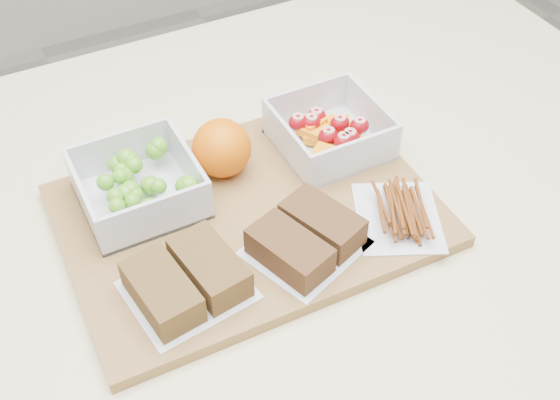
# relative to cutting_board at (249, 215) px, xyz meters

# --- Properties ---
(cutting_board) EXTENTS (0.42, 0.31, 0.02)m
(cutting_board) POSITION_rel_cutting_board_xyz_m (0.00, 0.00, 0.00)
(cutting_board) COLOR olive
(cutting_board) RESTS_ON counter
(grape_container) EXTENTS (0.13, 0.13, 0.06)m
(grape_container) POSITION_rel_cutting_board_xyz_m (-0.10, 0.07, 0.03)
(grape_container) COLOR silver
(grape_container) RESTS_ON cutting_board
(fruit_container) EXTENTS (0.13, 0.13, 0.05)m
(fruit_container) POSITION_rel_cutting_board_xyz_m (0.14, 0.06, 0.03)
(fruit_container) COLOR silver
(fruit_container) RESTS_ON cutting_board
(orange) EXTENTS (0.07, 0.07, 0.07)m
(orange) POSITION_rel_cutting_board_xyz_m (0.00, 0.08, 0.04)
(orange) COLOR #E36505
(orange) RESTS_ON cutting_board
(sandwich_bag_left) EXTENTS (0.13, 0.12, 0.04)m
(sandwich_bag_left) POSITION_rel_cutting_board_xyz_m (-0.11, -0.08, 0.03)
(sandwich_bag_left) COLOR silver
(sandwich_bag_left) RESTS_ON cutting_board
(sandwich_bag_center) EXTENTS (0.15, 0.14, 0.04)m
(sandwich_bag_center) POSITION_rel_cutting_board_xyz_m (0.03, -0.08, 0.03)
(sandwich_bag_center) COLOR silver
(sandwich_bag_center) RESTS_ON cutting_board
(pretzel_bag) EXTENTS (0.13, 0.14, 0.03)m
(pretzel_bag) POSITION_rel_cutting_board_xyz_m (0.15, -0.09, 0.02)
(pretzel_bag) COLOR silver
(pretzel_bag) RESTS_ON cutting_board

